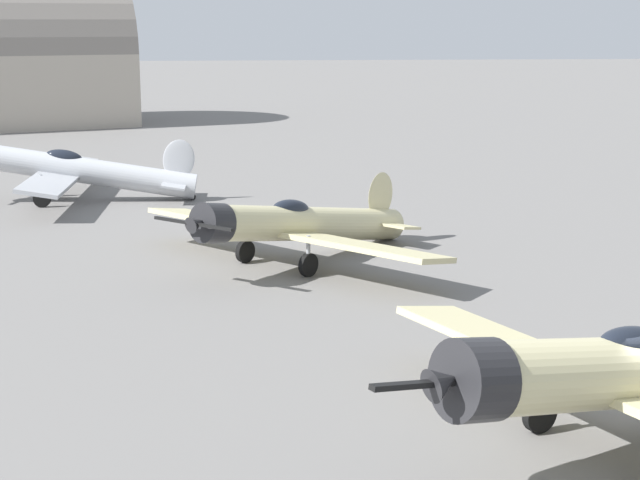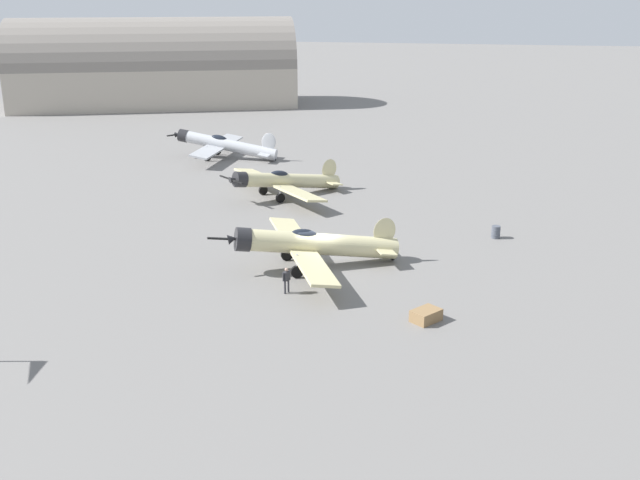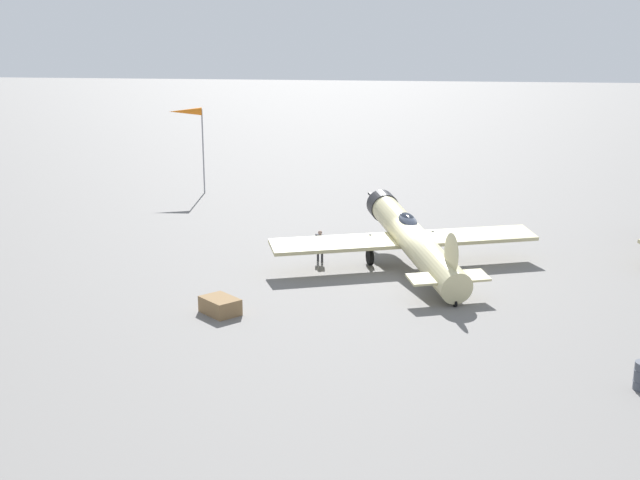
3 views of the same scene
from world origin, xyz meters
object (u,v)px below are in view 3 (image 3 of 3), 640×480
at_px(airplane_foreground, 411,238).
at_px(ground_crew_mechanic, 320,243).
at_px(equipment_crate, 220,306).
at_px(windsock_mast, 187,115).

distance_m(airplane_foreground, ground_crew_mechanic, 4.56).
bearing_deg(airplane_foreground, ground_crew_mechanic, 57.72).
height_order(equipment_crate, windsock_mast, windsock_mast).
bearing_deg(windsock_mast, equipment_crate, -66.91).
xyz_separation_m(ground_crew_mechanic, equipment_crate, (-2.39, -8.26, -0.63)).
xyz_separation_m(airplane_foreground, windsock_mast, (-17.24, 16.66, 4.05)).
bearing_deg(equipment_crate, windsock_mast, 113.09).
height_order(ground_crew_mechanic, equipment_crate, ground_crew_mechanic).
bearing_deg(airplane_foreground, equipment_crate, 113.61).
distance_m(airplane_foreground, equipment_crate, 10.35).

